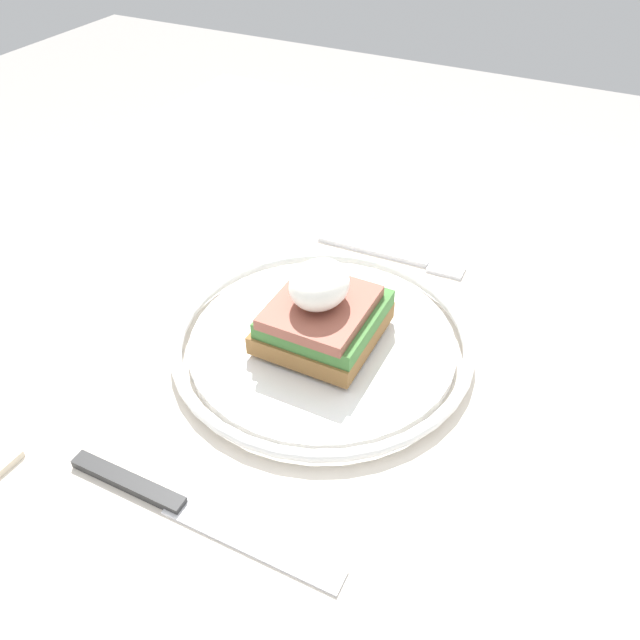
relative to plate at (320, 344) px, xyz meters
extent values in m
cube|color=beige|center=(0.00, -0.02, -0.02)|extent=(1.09, 0.88, 0.03)
cylinder|color=beige|center=(-0.49, -0.40, -0.39)|extent=(0.06, 0.06, 0.71)
cylinder|color=white|center=(0.00, 0.00, 0.00)|extent=(0.23, 0.23, 0.01)
torus|color=white|center=(0.00, 0.00, 0.00)|extent=(0.26, 0.26, 0.01)
cube|color=olive|center=(0.00, 0.00, 0.02)|extent=(0.10, 0.09, 0.02)
cube|color=#427A38|center=(0.00, 0.00, 0.03)|extent=(0.09, 0.09, 0.01)
cube|color=brown|center=(0.00, 0.00, 0.04)|extent=(0.09, 0.08, 0.01)
ellipsoid|color=white|center=(0.00, 0.00, 0.07)|extent=(0.05, 0.05, 0.04)
cube|color=silver|center=(-0.16, -0.02, -0.01)|extent=(0.01, 0.12, 0.00)
cube|color=silver|center=(-0.16, 0.06, -0.01)|extent=(0.02, 0.04, 0.00)
cube|color=#2D2D2D|center=(0.18, -0.06, 0.00)|extent=(0.01, 0.09, 0.01)
cube|color=silver|center=(0.18, 0.04, -0.01)|extent=(0.02, 0.13, 0.00)
camera|label=1|loc=(0.35, 0.18, 0.36)|focal=35.00mm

